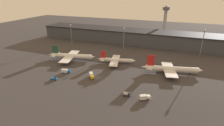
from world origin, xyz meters
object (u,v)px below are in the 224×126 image
Objects in this scene: service_vehicle_3 at (91,75)px; service_vehicle_4 at (54,79)px; service_vehicle_0 at (145,97)px; service_vehicle_1 at (66,71)px; airplane_0 at (71,56)px; airplane_1 at (116,60)px; airplane_2 at (171,69)px; service_vehicle_2 at (127,94)px; control_tower at (165,19)px.

service_vehicle_3 is 1.54× the size of service_vehicle_4.
service_vehicle_0 is 0.92× the size of service_vehicle_1.
airplane_0 is 44.47m from airplane_1.
airplane_2 is (49.13, -4.49, 0.76)m from airplane_1.
service_vehicle_1 reaches higher than service_vehicle_2.
service_vehicle_4 is at bearing -111.48° from service_vehicle_1.
service_vehicle_1 is 0.17× the size of control_tower.
airplane_2 reaches higher than service_vehicle_1.
airplane_0 is at bearing -122.18° from control_tower.
service_vehicle_1 is 58.49m from service_vehicle_2.
service_vehicle_4 is at bearing -164.55° from airplane_2.
airplane_1 is (43.93, 6.89, -0.74)m from airplane_0.
service_vehicle_0 is 0.15× the size of control_tower.
airplane_0 is at bearing 98.02° from service_vehicle_1.
service_vehicle_1 is 0.98× the size of service_vehicle_3.
service_vehicle_1 is at bearing -126.70° from service_vehicle_3.
service_vehicle_4 is (-24.52, -13.81, -0.74)m from service_vehicle_3.
service_vehicle_0 is 69.34m from service_vehicle_1.
airplane_1 is 35.43m from service_vehicle_3.
service_vehicle_4 is at bearing -136.68° from airplane_1.
service_vehicle_0 is at bearing -88.22° from control_tower.
service_vehicle_1 is at bearing 162.47° from service_vehicle_2.
airplane_2 reaches higher than airplane_1.
airplane_0 is 143.21m from control_tower.
service_vehicle_1 is at bearing 133.51° from service_vehicle_0.
service_vehicle_3 is at bearing 127.09° from service_vehicle_0.
service_vehicle_4 is (-81.58, -43.84, -2.47)m from airplane_2.
service_vehicle_3 is at bearing 152.62° from service_vehicle_2.
airplane_1 is 58.24m from service_vehicle_4.
airplane_1 reaches higher than service_vehicle_4.
service_vehicle_2 is (-23.91, -45.44, -1.98)m from airplane_2.
airplane_1 is 55.95m from service_vehicle_2.
airplane_0 reaches higher than service_vehicle_4.
airplane_0 reaches higher than service_vehicle_0.
airplane_2 is 7.01× the size of service_vehicle_0.
service_vehicle_0 is at bearing 33.87° from service_vehicle_3.
airplane_0 is 10.29× the size of service_vehicle_2.
service_vehicle_0 is 68.90m from service_vehicle_4.
airplane_0 is at bearing 145.65° from service_vehicle_2.
service_vehicle_0 is at bearing -40.88° from airplane_0.
airplane_2 is at bearing 4.14° from service_vehicle_1.
airplane_2 is at bearing -18.03° from airplane_1.
service_vehicle_3 is at bearing -104.94° from control_tower.
airplane_0 is 30.64m from service_vehicle_1.
service_vehicle_4 is (-57.67, 1.59, -0.49)m from service_vehicle_2.
service_vehicle_3 is 154.41m from control_tower.
service_vehicle_4 is at bearing -111.61° from control_tower.
control_tower is (39.31, 147.33, 24.31)m from service_vehicle_3.
service_vehicle_2 is at bearing -130.56° from airplane_2.
airplane_1 is at bearing 92.25° from service_vehicle_0.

